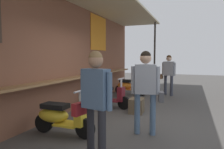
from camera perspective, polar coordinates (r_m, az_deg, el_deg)
ground_plane at (r=5.17m, az=4.36°, el=-13.33°), size 31.43×31.43×0.00m
market_stall_facade at (r=5.77m, az=-14.01°, el=6.88°), size 11.22×2.07×3.34m
scooter_yellow at (r=4.46m, az=-14.21°, el=-11.21°), size 0.46×1.40×0.97m
scooter_maroon at (r=6.60m, az=-1.35°, el=-5.85°), size 0.48×1.40×0.97m
scooter_orange at (r=8.83m, az=4.70°, el=-3.16°), size 0.46×1.40×0.97m
shopper_with_handbag at (r=4.28m, az=9.44°, el=-2.48°), size 0.37×0.68×1.74m
shopper_browsing at (r=3.12m, az=-4.76°, el=-5.61°), size 0.34×0.68×1.70m
shopper_passing at (r=8.98m, az=15.39°, el=1.01°), size 0.35×0.68×1.70m
merchandise_crate at (r=6.05m, az=6.83°, el=-8.60°), size 0.51×0.42×0.42m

